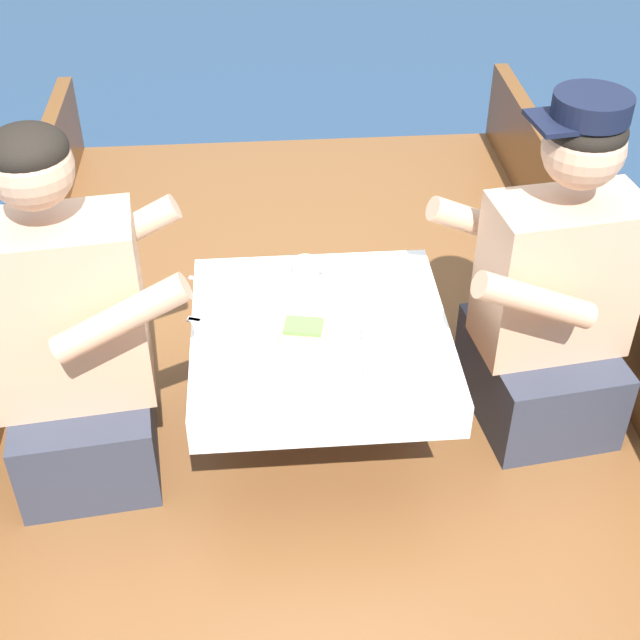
# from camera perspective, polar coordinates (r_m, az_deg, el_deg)

# --- Properties ---
(ground_plane) EXTENTS (60.00, 60.00, 0.00)m
(ground_plane) POSITION_cam_1_polar(r_m,az_deg,el_deg) (2.92, -0.21, -9.01)
(ground_plane) COLOR navy
(boat_deck) EXTENTS (1.97, 3.50, 0.27)m
(boat_deck) POSITION_cam_1_polar(r_m,az_deg,el_deg) (2.83, -0.22, -7.13)
(boat_deck) COLOR brown
(boat_deck) RESTS_ON ground_plane
(gunwale_starboard) EXTENTS (0.06, 3.50, 0.34)m
(gunwale_starboard) POSITION_cam_1_polar(r_m,az_deg,el_deg) (2.84, 19.38, -1.30)
(gunwale_starboard) COLOR brown
(gunwale_starboard) RESTS_ON boat_deck
(cockpit_table) EXTENTS (0.68, 0.69, 0.40)m
(cockpit_table) POSITION_cam_1_polar(r_m,az_deg,el_deg) (2.40, 0.00, -1.19)
(cockpit_table) COLOR #B2B2B7
(cockpit_table) RESTS_ON boat_deck
(person_port) EXTENTS (0.56, 0.49, 1.02)m
(person_port) POSITION_cam_1_polar(r_m,az_deg,el_deg) (2.37, -15.57, -1.61)
(person_port) COLOR #333847
(person_port) RESTS_ON boat_deck
(person_starboard) EXTENTS (0.56, 0.50, 1.00)m
(person_starboard) POSITION_cam_1_polar(r_m,az_deg,el_deg) (2.52, 14.60, 1.21)
(person_starboard) COLOR #333847
(person_starboard) RESTS_ON boat_deck
(plate_sandwich) EXTENTS (0.18, 0.18, 0.01)m
(plate_sandwich) POSITION_cam_1_polar(r_m,az_deg,el_deg) (2.31, -1.05, -1.31)
(plate_sandwich) COLOR white
(plate_sandwich) RESTS_ON cockpit_table
(plate_bread) EXTENTS (0.22, 0.22, 0.01)m
(plate_bread) POSITION_cam_1_polar(r_m,az_deg,el_deg) (2.53, 4.47, 2.43)
(plate_bread) COLOR white
(plate_bread) RESTS_ON cockpit_table
(sandwich) EXTENTS (0.13, 0.10, 0.05)m
(sandwich) POSITION_cam_1_polar(r_m,az_deg,el_deg) (2.30, -1.06, -0.78)
(sandwich) COLOR #E0BC7F
(sandwich) RESTS_ON plate_sandwich
(bowl_port_near) EXTENTS (0.11, 0.11, 0.04)m
(bowl_port_near) POSITION_cam_1_polar(r_m,az_deg,el_deg) (2.17, -2.76, -3.87)
(bowl_port_near) COLOR white
(bowl_port_near) RESTS_ON cockpit_table
(bowl_starboard_near) EXTENTS (0.14, 0.14, 0.04)m
(bowl_starboard_near) POSITION_cam_1_polar(r_m,az_deg,el_deg) (2.48, -4.06, 2.07)
(bowl_starboard_near) COLOR white
(bowl_starboard_near) RESTS_ON cockpit_table
(bowl_center_far) EXTENTS (0.15, 0.15, 0.04)m
(bowl_center_far) POSITION_cam_1_polar(r_m,az_deg,el_deg) (2.31, 4.54, -1.00)
(bowl_center_far) COLOR white
(bowl_center_far) RESTS_ON cockpit_table
(bowl_port_far) EXTENTS (0.12, 0.12, 0.04)m
(bowl_port_far) POSITION_cam_1_polar(r_m,az_deg,el_deg) (2.18, 4.44, -3.67)
(bowl_port_far) COLOR white
(bowl_port_far) RESTS_ON cockpit_table
(coffee_cup_port) EXTENTS (0.10, 0.07, 0.06)m
(coffee_cup_port) POSITION_cam_1_polar(r_m,az_deg,el_deg) (2.54, -0.90, 3.32)
(coffee_cup_port) COLOR white
(coffee_cup_port) RESTS_ON cockpit_table
(coffee_cup_starboard) EXTENTS (0.10, 0.07, 0.05)m
(coffee_cup_starboard) POSITION_cam_1_polar(r_m,az_deg,el_deg) (2.42, 0.74, 1.25)
(coffee_cup_starboard) COLOR white
(coffee_cup_starboard) RESTS_ON cockpit_table
(coffee_cup_center) EXTENTS (0.09, 0.06, 0.06)m
(coffee_cup_center) POSITION_cam_1_polar(r_m,az_deg,el_deg) (2.21, -6.04, -2.93)
(coffee_cup_center) COLOR white
(coffee_cup_center) RESTS_ON cockpit_table
(utensil_knife_port) EXTENTS (0.16, 0.08, 0.00)m
(utensil_knife_port) POSITION_cam_1_polar(r_m,az_deg,el_deg) (2.54, -6.65, 2.38)
(utensil_knife_port) COLOR silver
(utensil_knife_port) RESTS_ON cockpit_table
(utensil_spoon_port) EXTENTS (0.05, 0.17, 0.01)m
(utensil_spoon_port) POSITION_cam_1_polar(r_m,az_deg,el_deg) (2.29, 1.43, -1.90)
(utensil_spoon_port) COLOR silver
(utensil_spoon_port) RESTS_ON cockpit_table
(utensil_fork_starboard) EXTENTS (0.17, 0.07, 0.00)m
(utensil_fork_starboard) POSITION_cam_1_polar(r_m,az_deg,el_deg) (2.39, -6.93, -0.18)
(utensil_fork_starboard) COLOR silver
(utensil_fork_starboard) RESTS_ON cockpit_table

